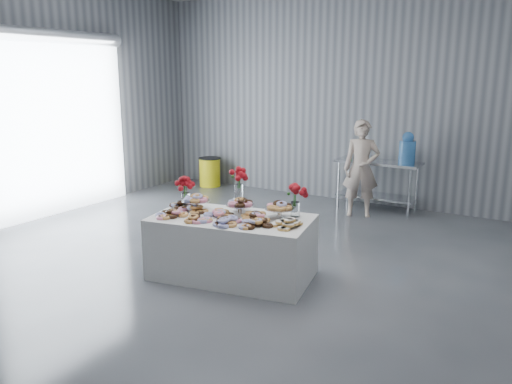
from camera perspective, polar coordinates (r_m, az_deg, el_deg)
ground at (r=6.34m, az=-5.95°, el=-9.21°), size 9.00×9.00×0.00m
room_walls at (r=6.09m, az=-8.28°, el=15.24°), size 8.04×9.04×4.02m
display_table at (r=6.10m, az=-2.74°, el=-6.29°), size 2.06×1.35×0.75m
prep_table at (r=9.33m, az=13.72°, el=1.77°), size 1.50×0.60×0.90m
donut_mounds at (r=5.93m, az=-3.06°, el=-2.60°), size 1.92×1.13×0.09m
cake_stand_left at (r=6.31m, az=-6.87°, el=-0.83°), size 0.36×0.36×0.17m
cake_stand_mid at (r=6.06m, az=-1.81°, el=-1.31°), size 0.36×0.36×0.17m
cake_stand_right at (r=5.90m, az=2.70°, el=-1.73°), size 0.36×0.36×0.17m
danish_pile at (r=5.59m, az=3.71°, el=-3.50°), size 0.48×0.48×0.11m
bouquet_left at (r=6.45m, az=-8.09°, el=0.88°), size 0.26×0.26×0.42m
bouquet_right at (r=5.96m, az=4.53°, el=-0.06°), size 0.26×0.26×0.42m
bouquet_center at (r=6.23m, az=-1.99°, el=1.33°), size 0.26×0.26×0.57m
water_jug at (r=9.10m, az=16.90°, el=4.69°), size 0.28×0.28×0.55m
drink_bottles at (r=9.26m, az=11.78°, el=4.40°), size 0.54×0.08×0.27m
person at (r=8.80m, az=11.94°, el=2.65°), size 0.71×0.58×1.68m
trash_barrel at (r=11.10m, az=-5.30°, el=2.31°), size 0.49×0.49×0.64m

